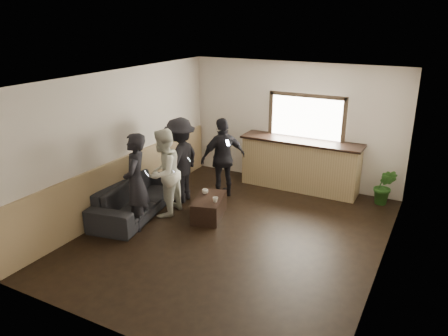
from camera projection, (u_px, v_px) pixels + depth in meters
The scene contains 12 objects.
ground at pixel (234, 234), 7.91m from camera, with size 5.00×6.00×0.01m, color black.
room_shell at pixel (198, 151), 7.75m from camera, with size 5.01×6.01×2.80m.
bar_counter at pixel (300, 161), 9.81m from camera, with size 2.70×0.68×2.13m.
sofa at pixel (136, 197), 8.67m from camera, with size 2.29×0.90×0.67m, color black.
coffee_table at pixel (209, 207), 8.52m from camera, with size 0.52×0.93×0.41m, color black.
cup_a at pixel (205, 191), 8.62m from camera, with size 0.12×0.12×0.09m, color silver.
cup_b at pixel (215, 200), 8.23m from camera, with size 0.10×0.10×0.10m, color silver.
potted_plant at pixel (385, 187), 9.03m from camera, with size 0.44×0.35×0.79m, color #2D6623.
person_a at pixel (136, 182), 7.86m from camera, with size 0.67×0.78×1.82m.
person_b at pixel (164, 173), 8.44m from camera, with size 0.71×0.89×1.74m.
person_c at pixel (180, 160), 9.07m from camera, with size 0.73×1.19×1.80m.
person_d at pixel (223, 158), 9.31m from camera, with size 0.95×1.07×1.74m.
Camera 1 is at (3.14, -6.32, 3.77)m, focal length 35.00 mm.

